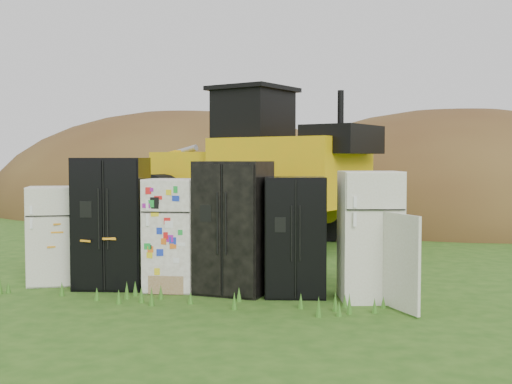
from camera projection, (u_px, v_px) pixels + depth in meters
The scene contains 11 objects.
ground at pixel (206, 291), 9.57m from camera, with size 120.00×120.00×0.00m, color #285115.
fridge_leftmost at pixel (51, 235), 10.09m from camera, with size 0.68×0.65×1.54m, color white, non-canonical shape.
fridge_black_side at pixel (112, 223), 9.84m from camera, with size 1.04×0.82×1.99m, color black, non-canonical shape.
fridge_sticker at pixel (171, 235), 9.62m from camera, with size 0.75×0.69×1.67m, color white, non-canonical shape.
fridge_dark_mid at pixel (234, 227), 9.42m from camera, with size 0.99×0.81×1.94m, color black, non-canonical shape.
fridge_black_right at pixel (295, 236), 9.24m from camera, with size 0.86×0.72×1.72m, color black, non-canonical shape.
fridge_open_door at pixel (370, 236), 8.94m from camera, with size 0.82×0.75×1.80m, color white, non-canonical shape.
wheel_loader at pixel (222, 164), 15.84m from camera, with size 7.60×3.08×3.68m, color gold, non-canonical shape.
dirt_mound_right at pixel (454, 222), 19.99m from camera, with size 13.98×10.25×7.04m, color #472C17.
dirt_mound_left at pixel (181, 210), 24.39m from camera, with size 15.13×11.35×7.56m, color #472C17.
dirt_mound_back at pixel (345, 207), 26.35m from camera, with size 17.38×11.58×5.98m, color #472C17.
Camera 1 is at (2.90, -9.06, 1.98)m, focal length 45.00 mm.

